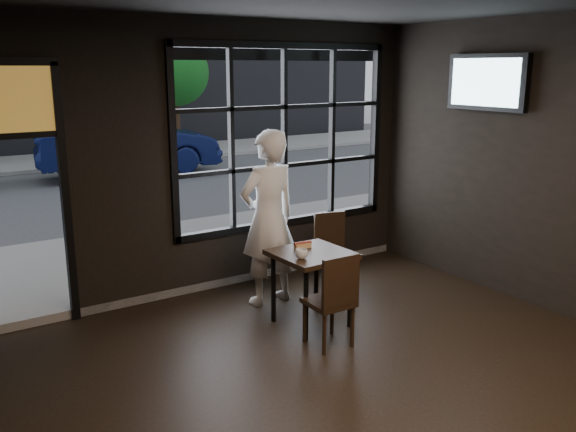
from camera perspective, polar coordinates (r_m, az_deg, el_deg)
floor at (r=4.93m, az=10.85°, el=-19.16°), size 6.00×7.00×0.02m
window_frame at (r=7.68m, az=-0.35°, el=7.44°), size 3.06×0.12×2.28m
cafe_table at (r=6.41m, az=2.21°, el=-6.76°), size 0.76×0.76×0.80m
chair_near at (r=5.94m, az=3.83°, el=-7.73°), size 0.42×0.42×0.95m
chair_window at (r=7.38m, az=4.47°, el=-3.47°), size 0.48×0.48×0.93m
man at (r=6.84m, az=-1.85°, el=-0.20°), size 0.76×0.53×1.99m
hotdog at (r=6.41m, az=1.37°, el=-2.75°), size 0.21×0.10×0.06m
cup at (r=6.05m, az=1.26°, el=-3.57°), size 0.16×0.16×0.10m
tv at (r=7.57m, az=18.14°, el=11.81°), size 0.12×1.10×0.64m
navy_car at (r=15.54m, az=-14.70°, el=6.56°), size 4.53×2.22×1.43m
tree_right at (r=19.53m, az=-10.51°, el=13.06°), size 2.06×2.06×3.52m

